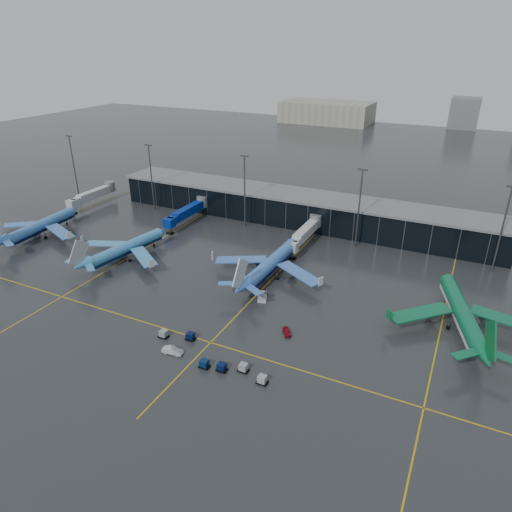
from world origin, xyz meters
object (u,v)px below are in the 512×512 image
at_px(mobile_airstair, 262,297).
at_px(baggage_carts, 213,357).
at_px(airliner_klm_west, 40,219).
at_px(service_van_white, 173,351).
at_px(airliner_klm_near, 272,256).
at_px(airliner_aer_lingus, 463,303).
at_px(service_van_red, 287,332).
at_px(airliner_arkefly, 127,241).

bearing_deg(mobile_airstair, baggage_carts, -108.72).
height_order(airliner_klm_west, baggage_carts, airliner_klm_west).
height_order(airliner_klm_west, service_van_white, airliner_klm_west).
bearing_deg(airliner_klm_near, mobile_airstair, -73.56).
distance_m(airliner_klm_near, baggage_carts, 40.86).
relative_size(airliner_aer_lingus, baggage_carts, 1.41).
xyz_separation_m(airliner_klm_west, service_van_red, (96.54, -16.81, -5.27)).
bearing_deg(airliner_klm_west, service_van_red, -15.23).
relative_size(airliner_klm_west, baggage_carts, 1.34).
bearing_deg(service_van_white, airliner_klm_near, -13.20).
distance_m(baggage_carts, mobile_airstair, 26.60).
relative_size(baggage_carts, service_van_red, 7.82).
bearing_deg(airliner_arkefly, mobile_airstair, 2.64).
bearing_deg(airliner_klm_west, airliner_arkefly, -6.99).
relative_size(airliner_arkefly, mobile_airstair, 9.61).
xyz_separation_m(mobile_airstair, service_van_white, (-7.64, -28.30, -0.02)).
height_order(baggage_carts, service_van_red, baggage_carts).
relative_size(airliner_klm_near, mobile_airstair, 10.35).
bearing_deg(service_van_white, airliner_aer_lingus, -62.39).
bearing_deg(airliner_arkefly, airliner_klm_west, -173.39).
distance_m(airliner_klm_near, service_van_white, 42.48).
distance_m(baggage_carts, service_van_red, 18.56).
bearing_deg(mobile_airstair, airliner_aer_lingus, -9.40).
relative_size(airliner_arkefly, service_van_red, 9.96).
xyz_separation_m(airliner_klm_west, airliner_aer_lingus, (131.26, 4.01, 0.31)).
distance_m(airliner_aer_lingus, baggage_carts, 58.02).
xyz_separation_m(airliner_klm_near, baggage_carts, (4.79, -40.24, -5.25)).
distance_m(airliner_arkefly, service_van_white, 51.90).
distance_m(airliner_klm_near, mobile_airstair, 15.07).
relative_size(airliner_klm_near, service_van_white, 8.57).
distance_m(airliner_arkefly, airliner_aer_lingus, 93.72).
bearing_deg(airliner_arkefly, baggage_carts, -24.45).
distance_m(airliner_arkefly, airliner_klm_near, 44.79).
relative_size(service_van_red, service_van_white, 0.80).
distance_m(airliner_klm_west, service_van_red, 98.13).
xyz_separation_m(airliner_klm_west, airliner_arkefly, (37.68, -1.08, -0.30)).
height_order(airliner_aer_lingus, service_van_white, airliner_aer_lingus).
relative_size(airliner_klm_west, airliner_klm_near, 0.98).
bearing_deg(airliner_arkefly, service_van_red, -6.71).
bearing_deg(baggage_carts, mobile_airstair, 92.61).
height_order(airliner_klm_west, airliner_klm_near, airliner_klm_near).
height_order(airliner_klm_near, service_van_white, airliner_klm_near).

